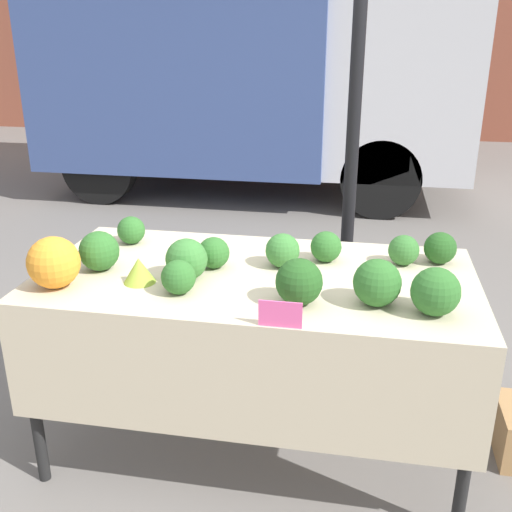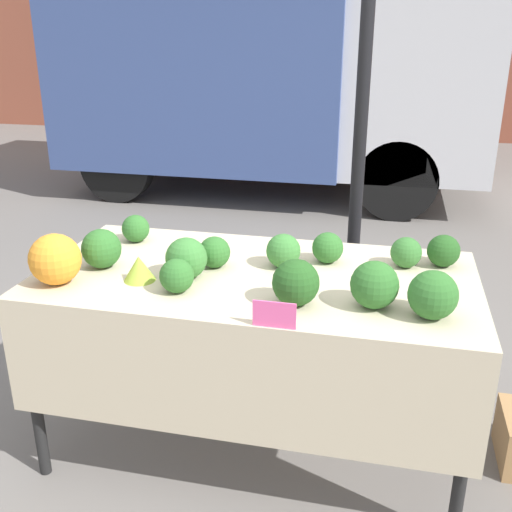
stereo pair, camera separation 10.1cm
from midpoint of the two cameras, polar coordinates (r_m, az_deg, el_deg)
The scene contains 19 objects.
ground_plane at distance 2.99m, azimuth -1.01°, elevation -17.22°, with size 40.00×40.00×0.00m, color slate.
tent_pole at distance 3.26m, azimuth 8.12°, elevation 7.69°, with size 0.07×0.07×2.22m.
parked_truck at distance 7.18m, azimuth -1.73°, elevation 18.03°, with size 4.64×2.29×2.80m.
market_table at distance 2.53m, azimuth -1.44°, elevation -4.45°, with size 1.85×0.95×0.87m.
orange_cauliflower at distance 2.53m, azimuth -19.81°, elevation -0.59°, with size 0.21×0.21×0.21m.
romanesco_head at distance 2.50m, azimuth -12.22°, elevation -1.35°, with size 0.13×0.13×0.11m.
broccoli_head_0 at distance 2.24m, azimuth 2.83°, elevation -2.49°, with size 0.18×0.18×0.18m.
broccoli_head_1 at distance 2.24m, azimuth 15.49°, elevation -3.30°, with size 0.18×0.18×0.18m.
broccoli_head_2 at distance 2.66m, azimuth -15.77°, elevation 0.45°, with size 0.17×0.17×0.17m.
broccoli_head_3 at distance 2.74m, azimuth 16.13°, elevation 0.73°, with size 0.14×0.14×0.14m.
broccoli_head_4 at distance 2.60m, azimuth -5.17°, elevation 0.30°, with size 0.14×0.14×0.14m.
broccoli_head_5 at distance 2.69m, azimuth 12.84°, elevation 0.53°, with size 0.13×0.13×0.13m.
broccoli_head_6 at distance 2.67m, azimuth 5.61°, elevation 0.88°, with size 0.14×0.14×0.14m.
broccoli_head_7 at distance 2.36m, azimuth -8.62°, elevation -2.02°, with size 0.14×0.14×0.14m.
broccoli_head_8 at distance 2.60m, azimuth 1.43°, elevation 0.52°, with size 0.15×0.15×0.15m.
broccoli_head_9 at distance 2.27m, azimuth 10.21°, elevation -2.53°, with size 0.18×0.18×0.18m.
broccoli_head_10 at distance 2.95m, azimuth -12.77°, elevation 2.40°, with size 0.13×0.13×0.13m.
broccoli_head_11 at distance 2.48m, azimuth -7.80°, elevation -0.33°, with size 0.17×0.17×0.17m.
price_sign at distance 2.09m, azimuth 0.93°, elevation -5.59°, with size 0.15×0.01×0.10m.
Camera 1 is at (0.43, -2.31, 1.86)m, focal length 42.00 mm.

